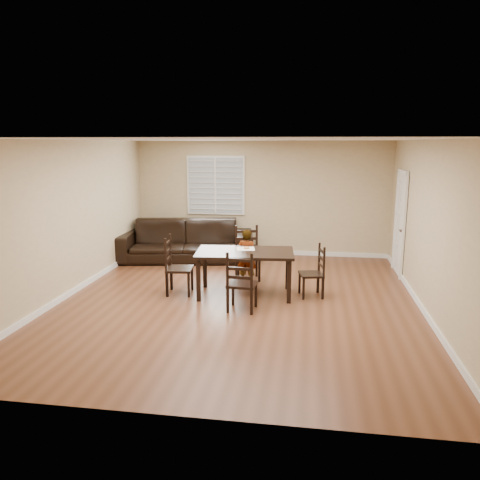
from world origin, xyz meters
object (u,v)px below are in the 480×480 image
object	(u,v)px
dining_table	(245,256)
chair_left	(173,268)
chair_far	(240,285)
donut	(247,248)
chair_near	(247,254)
child	(247,257)
sofa	(185,240)
chair_right	(317,273)

from	to	relation	value
dining_table	chair_left	distance (m)	1.31
chair_left	chair_far	bearing A→B (deg)	-126.26
chair_far	donut	bearing A→B (deg)	-83.18
chair_near	donut	size ratio (longest dim) A/B	10.12
chair_near	chair_left	world-z (taller)	chair_near
child	sofa	xyz separation A→B (m)	(-1.67, 1.69, -0.08)
chair_far	child	distance (m)	1.50
chair_far	chair_left	world-z (taller)	chair_left
child	donut	xyz separation A→B (m)	(0.06, -0.42, 0.28)
sofa	chair_near	bearing A→B (deg)	-46.61
chair_left	chair_near	bearing A→B (deg)	-50.89
donut	chair_left	bearing A→B (deg)	-166.75
dining_table	child	world-z (taller)	child
child	dining_table	bearing A→B (deg)	103.95
child	chair_near	bearing A→B (deg)	-73.33
chair_right	child	world-z (taller)	child
donut	chair_near	bearing A→B (deg)	97.65
chair_far	child	size ratio (longest dim) A/B	0.93
dining_table	chair_far	bearing A→B (deg)	-91.20
sofa	chair_far	bearing A→B (deg)	-70.14
chair_far	chair_right	xyz separation A→B (m)	(1.21, 1.01, -0.03)
dining_table	chair_right	bearing A→B (deg)	0.67
chair_right	child	bearing A→B (deg)	-122.87
sofa	donut	bearing A→B (deg)	-59.95
chair_left	child	size ratio (longest dim) A/B	0.98
dining_table	donut	bearing A→B (deg)	83.66
chair_near	chair_left	distance (m)	1.66
chair_near	donut	bearing A→B (deg)	-97.13
chair_far	donut	size ratio (longest dim) A/B	9.52
chair_near	chair_right	world-z (taller)	chair_near
chair_left	chair_right	bearing A→B (deg)	-90.93
chair_far	sofa	world-z (taller)	chair_far
chair_far	sofa	distance (m)	3.65
chair_near	donut	distance (m)	0.95
chair_left	child	distance (m)	1.43
chair_right	dining_table	bearing A→B (deg)	-97.03
chair_right	sofa	distance (m)	3.70
chair_left	donut	size ratio (longest dim) A/B	10.04
chair_near	sofa	world-z (taller)	chair_near
dining_table	donut	world-z (taller)	donut
dining_table	donut	distance (m)	0.22
chair_near	chair_far	world-z (taller)	chair_near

